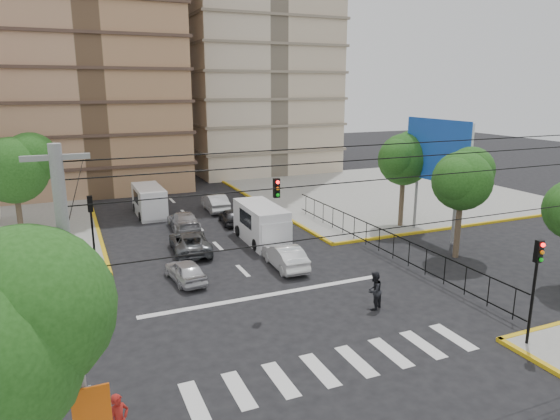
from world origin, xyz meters
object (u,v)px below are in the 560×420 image
traffic_light_nw (92,221)px  district_sign (93,420)px  car_silver_front_left (185,271)px  pedestrian_crosswalk (374,291)px  van_left_lane (150,202)px  car_white_front_right (285,256)px  traffic_light_se (535,275)px  van_right_lane (263,225)px

traffic_light_nw → district_sign: traffic_light_nw is taller
car_silver_front_left → traffic_light_nw: bearing=-41.5°
district_sign → car_silver_front_left: district_sign is taller
traffic_light_nw → pedestrian_crosswalk: bearing=-40.4°
van_left_lane → car_white_front_right: size_ratio=1.25×
car_silver_front_left → district_sign: bearing=62.5°
district_sign → car_silver_front_left: bearing=68.8°
traffic_light_nw → car_white_front_right: (10.25, -3.29, -2.41)m
traffic_light_se → car_white_front_right: 13.64m
van_right_lane → district_sign: bearing=-120.9°
car_silver_front_left → car_white_front_right: 5.85m
district_sign → pedestrian_crosswalk: size_ratio=1.72×
van_left_lane → car_white_front_right: van_left_lane is taller
van_left_lane → pedestrian_crosswalk: size_ratio=2.85×
car_silver_front_left → van_left_lane: bearing=-98.6°
traffic_light_se → car_white_front_right: (-5.35, 12.31, -2.41)m
district_sign → pedestrian_crosswalk: bearing=28.4°
van_left_lane → van_right_lane: bearing=-61.1°
car_silver_front_left → car_white_front_right: size_ratio=0.86×
pedestrian_crosswalk → traffic_light_nw: bearing=-68.5°
traffic_light_se → traffic_light_nw: same height
van_left_lane → car_silver_front_left: van_left_lane is taller
van_right_lane → van_left_lane: size_ratio=1.07×
van_left_lane → pedestrian_crosswalk: bearing=-73.3°
van_left_lane → pedestrian_crosswalk: 23.32m
district_sign → car_white_front_right: bearing=50.7°
traffic_light_nw → van_left_lane: bearing=67.7°
traffic_light_se → van_left_lane: 29.81m
traffic_light_se → pedestrian_crosswalk: (-3.74, 5.51, -2.18)m
car_silver_front_left → car_white_front_right: bearing=171.9°
car_silver_front_left → traffic_light_se: bearing=125.5°
district_sign → pedestrian_crosswalk: (12.86, 6.94, -1.52)m
traffic_light_se → car_silver_front_left: 16.96m
traffic_light_se → van_right_lane: traffic_light_se is taller
traffic_light_se → van_right_lane: 18.13m
traffic_light_nw → traffic_light_se: bearing=-45.0°
district_sign → van_left_lane: district_sign is taller
traffic_light_nw → car_white_front_right: bearing=-17.8°
van_left_lane → car_silver_front_left: (-0.61, -15.30, -0.54)m
traffic_light_se → pedestrian_crosswalk: traffic_light_se is taller
van_right_lane → car_silver_front_left: (-6.44, -4.90, -0.62)m
traffic_light_nw → van_right_lane: (10.85, 1.80, -1.87)m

